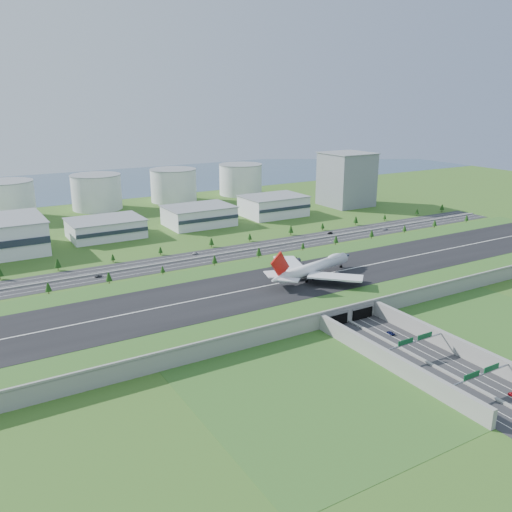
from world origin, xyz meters
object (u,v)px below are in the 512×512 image
office_tower (346,180)px  boeing_747 (314,268)px  car_0 (381,347)px  car_1 (444,388)px  car_5 (330,233)px  car_6 (385,229)px  car_7 (195,253)px  fuel_tank_a (7,200)px  car_4 (98,276)px  car_2 (391,333)px

office_tower → boeing_747: 272.26m
boeing_747 → car_0: 83.61m
car_1 → car_5: (118.80, 225.58, 0.03)m
car_5 → car_6: 52.15m
office_tower → car_7: office_tower is taller
boeing_747 → car_5: size_ratio=14.59×
boeing_747 → car_5: bearing=33.9°
fuel_tank_a → car_4: bearing=-83.2°
car_5 → car_1: bearing=-35.4°
fuel_tank_a → car_2: size_ratio=10.60×
car_2 → car_4: car_4 is taller
fuel_tank_a → car_0: 407.77m
office_tower → car_4: (-293.61, -106.00, -26.57)m
car_6 → car_4: bearing=93.1°
office_tower → car_6: (-42.46, -105.45, -26.67)m
fuel_tank_a → car_2: fuel_tank_a is taller
fuel_tank_a → car_1: 446.28m
car_4 → car_6: car_4 is taller
car_1 → car_2: (19.19, 50.22, -0.12)m
car_0 → car_2: (15.30, 9.27, -0.12)m
car_4 → car_7: 77.36m
office_tower → car_0: bearing=-126.9°
boeing_747 → car_5: 141.94m
car_1 → car_7: car_1 is taller
car_0 → car_2: size_ratio=0.97×
boeing_747 → fuel_tank_a: bearing=99.1°
car_5 → fuel_tank_a: bearing=-140.0°
car_6 → car_0: bearing=139.0°
car_0 → car_6: 237.99m
car_0 → fuel_tank_a: bearing=119.7°
fuel_tank_a → car_2: 403.45m
car_1 → car_5: bearing=73.7°
office_tower → car_1: office_tower is taller
car_4 → car_6: (251.15, 0.56, -0.10)m
car_5 → car_2: bearing=-37.3°
boeing_747 → car_7: bearing=91.9°
office_tower → car_1: bearing=-123.7°
office_tower → car_5: 133.40m
fuel_tank_a → car_6: fuel_tank_a is taller
fuel_tank_a → car_7: (102.03, -204.76, -16.71)m
office_tower → car_4: office_tower is taller
car_2 → boeing_747: bearing=-87.5°
fuel_tank_a → car_5: (227.15, -207.03, -16.57)m
office_tower → car_6: office_tower is taller
office_tower → fuel_tank_a: bearing=160.2°
car_2 → car_6: car_6 is taller
car_0 → boeing_747: bearing=89.8°
office_tower → car_1: (-211.64, -317.61, -26.60)m
office_tower → car_4: bearing=-160.1°
car_4 → car_5: 201.25m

